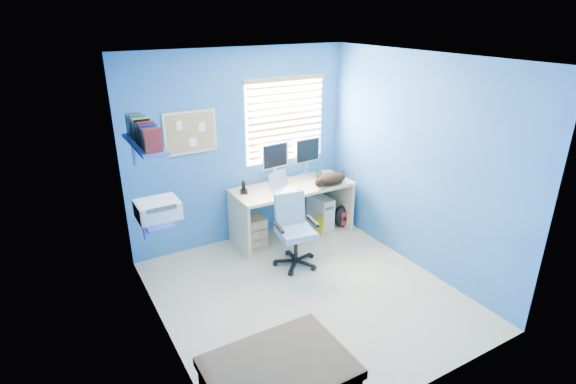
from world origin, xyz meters
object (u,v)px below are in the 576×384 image
office_chair (294,239)px  tower_pc (320,211)px  laptop (285,183)px  desk (292,211)px  cat (331,179)px

office_chair → tower_pc: bearing=39.5°
laptop → desk: bearing=11.0°
desk → tower_pc: 0.53m
tower_pc → office_chair: office_chair is taller
tower_pc → office_chair: (-0.85, -0.70, 0.10)m
laptop → office_chair: (-0.18, -0.53, -0.52)m
tower_pc → cat: bearing=-100.6°
laptop → tower_pc: laptop is taller
laptop → office_chair: bearing=-128.3°
desk → cat: size_ratio=3.64×
cat → tower_pc: bearing=64.2°
laptop → tower_pc: (0.68, 0.17, -0.62)m
desk → laptop: laptop is taller
desk → tower_pc: desk is taller
desk → laptop: 0.52m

